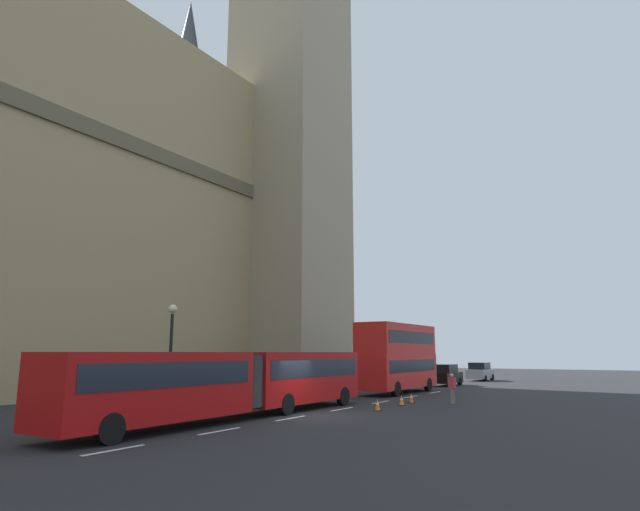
{
  "coord_description": "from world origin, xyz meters",
  "views": [
    {
      "loc": [
        -21.56,
        -14.08,
        2.88
      ],
      "look_at": [
        6.62,
        3.49,
        8.94
      ],
      "focal_mm": 29.89,
      "sensor_mm": 36.0,
      "label": 1
    }
  ],
  "objects_px": {
    "traffic_cone_middle": "(402,400)",
    "pedestrian_near_cones": "(452,387)",
    "traffic_cone_west": "(378,405)",
    "articulated_bus": "(238,378)",
    "double_decker_bus": "(398,355)",
    "clock_tower": "(292,10)",
    "traffic_cone_east": "(411,398)",
    "street_lamp": "(171,349)",
    "sedan_trailing": "(480,372)",
    "sedan_lead": "(446,375)"
  },
  "relations": [
    {
      "from": "pedestrian_near_cones",
      "to": "double_decker_bus",
      "type": "bearing_deg",
      "value": 45.44
    },
    {
      "from": "sedan_trailing",
      "to": "traffic_cone_east",
      "type": "height_order",
      "value": "sedan_trailing"
    },
    {
      "from": "articulated_bus",
      "to": "sedan_lead",
      "type": "height_order",
      "value": "articulated_bus"
    },
    {
      "from": "traffic_cone_west",
      "to": "articulated_bus",
      "type": "bearing_deg",
      "value": 147.98
    },
    {
      "from": "sedan_lead",
      "to": "traffic_cone_middle",
      "type": "distance_m",
      "value": 19.11
    },
    {
      "from": "sedan_lead",
      "to": "traffic_cone_middle",
      "type": "bearing_deg",
      "value": -168.35
    },
    {
      "from": "pedestrian_near_cones",
      "to": "sedan_lead",
      "type": "bearing_deg",
      "value": 20.07
    },
    {
      "from": "traffic_cone_west",
      "to": "pedestrian_near_cones",
      "type": "xyz_separation_m",
      "value": [
        5.69,
        -1.99,
        0.63
      ]
    },
    {
      "from": "sedan_lead",
      "to": "traffic_cone_east",
      "type": "relative_size",
      "value": 7.59
    },
    {
      "from": "double_decker_bus",
      "to": "pedestrian_near_cones",
      "type": "height_order",
      "value": "double_decker_bus"
    },
    {
      "from": "clock_tower",
      "to": "traffic_cone_east",
      "type": "distance_m",
      "value": 44.72
    },
    {
      "from": "clock_tower",
      "to": "articulated_bus",
      "type": "height_order",
      "value": "clock_tower"
    },
    {
      "from": "double_decker_bus",
      "to": "sedan_trailing",
      "type": "height_order",
      "value": "double_decker_bus"
    },
    {
      "from": "sedan_lead",
      "to": "sedan_trailing",
      "type": "height_order",
      "value": "same"
    },
    {
      "from": "sedan_lead",
      "to": "street_lamp",
      "type": "bearing_deg",
      "value": 170.91
    },
    {
      "from": "double_decker_bus",
      "to": "street_lamp",
      "type": "bearing_deg",
      "value": 165.63
    },
    {
      "from": "articulated_bus",
      "to": "pedestrian_near_cones",
      "type": "xyz_separation_m",
      "value": [
        11.91,
        -5.88,
        -0.83
      ]
    },
    {
      "from": "articulated_bus",
      "to": "traffic_cone_middle",
      "type": "xyz_separation_m",
      "value": [
        9.39,
        -3.82,
        -1.46
      ]
    },
    {
      "from": "sedan_lead",
      "to": "street_lamp",
      "type": "distance_m",
      "value": 28.41
    },
    {
      "from": "clock_tower",
      "to": "traffic_cone_east",
      "type": "xyz_separation_m",
      "value": [
        -12.54,
        -17.7,
        -39.11
      ]
    },
    {
      "from": "articulated_bus",
      "to": "sedan_lead",
      "type": "distance_m",
      "value": 28.1
    },
    {
      "from": "traffic_cone_west",
      "to": "clock_tower",
      "type": "bearing_deg",
      "value": 45.8
    },
    {
      "from": "sedan_trailing",
      "to": "traffic_cone_east",
      "type": "bearing_deg",
      "value": -172.75
    },
    {
      "from": "articulated_bus",
      "to": "sedan_lead",
      "type": "relative_size",
      "value": 4.16
    },
    {
      "from": "street_lamp",
      "to": "clock_tower",
      "type": "bearing_deg",
      "value": 21.99
    },
    {
      "from": "clock_tower",
      "to": "articulated_bus",
      "type": "bearing_deg",
      "value": -149.34
    },
    {
      "from": "street_lamp",
      "to": "sedan_trailing",
      "type": "bearing_deg",
      "value": -7.13
    },
    {
      "from": "clock_tower",
      "to": "sedan_trailing",
      "type": "bearing_deg",
      "value": -44.36
    },
    {
      "from": "traffic_cone_east",
      "to": "street_lamp",
      "type": "distance_m",
      "value": 13.96
    },
    {
      "from": "articulated_bus",
      "to": "traffic_cone_east",
      "type": "relative_size",
      "value": 31.55
    },
    {
      "from": "double_decker_bus",
      "to": "articulated_bus",
      "type": "bearing_deg",
      "value": -180.0
    },
    {
      "from": "traffic_cone_middle",
      "to": "pedestrian_near_cones",
      "type": "xyz_separation_m",
      "value": [
        2.52,
        -2.05,
        0.63
      ]
    },
    {
      "from": "street_lamp",
      "to": "pedestrian_near_cones",
      "type": "relative_size",
      "value": 3.12
    },
    {
      "from": "sedan_trailing",
      "to": "street_lamp",
      "type": "distance_m",
      "value": 38.41
    },
    {
      "from": "articulated_bus",
      "to": "sedan_lead",
      "type": "xyz_separation_m",
      "value": [
        28.09,
        0.03,
        -0.83
      ]
    },
    {
      "from": "articulated_bus",
      "to": "traffic_cone_east",
      "type": "xyz_separation_m",
      "value": [
        11.06,
        -3.71,
        -1.46
      ]
    },
    {
      "from": "articulated_bus",
      "to": "double_decker_bus",
      "type": "height_order",
      "value": "double_decker_bus"
    },
    {
      "from": "sedan_lead",
      "to": "traffic_cone_east",
      "type": "bearing_deg",
      "value": -167.62
    },
    {
      "from": "double_decker_bus",
      "to": "street_lamp",
      "type": "relative_size",
      "value": 1.75
    },
    {
      "from": "clock_tower",
      "to": "articulated_bus",
      "type": "relative_size",
      "value": 4.1
    },
    {
      "from": "traffic_cone_middle",
      "to": "street_lamp",
      "type": "relative_size",
      "value": 0.11
    },
    {
      "from": "articulated_bus",
      "to": "pedestrian_near_cones",
      "type": "bearing_deg",
      "value": -26.27
    },
    {
      "from": "sedan_lead",
      "to": "double_decker_bus",
      "type": "bearing_deg",
      "value": -179.83
    },
    {
      "from": "clock_tower",
      "to": "traffic_cone_middle",
      "type": "bearing_deg",
      "value": -128.59
    },
    {
      "from": "clock_tower",
      "to": "sedan_trailing",
      "type": "relative_size",
      "value": 17.06
    },
    {
      "from": "traffic_cone_west",
      "to": "street_lamp",
      "type": "distance_m",
      "value": 10.74
    },
    {
      "from": "double_decker_bus",
      "to": "sedan_trailing",
      "type": "bearing_deg",
      "value": -0.72
    },
    {
      "from": "articulated_bus",
      "to": "clock_tower",
      "type": "bearing_deg",
      "value": 30.66
    },
    {
      "from": "traffic_cone_middle",
      "to": "traffic_cone_east",
      "type": "xyz_separation_m",
      "value": [
        1.67,
        0.12,
        0.0
      ]
    },
    {
      "from": "sedan_lead",
      "to": "sedan_trailing",
      "type": "xyz_separation_m",
      "value": [
        10.09,
        -0.29,
        0.0
      ]
    }
  ]
}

